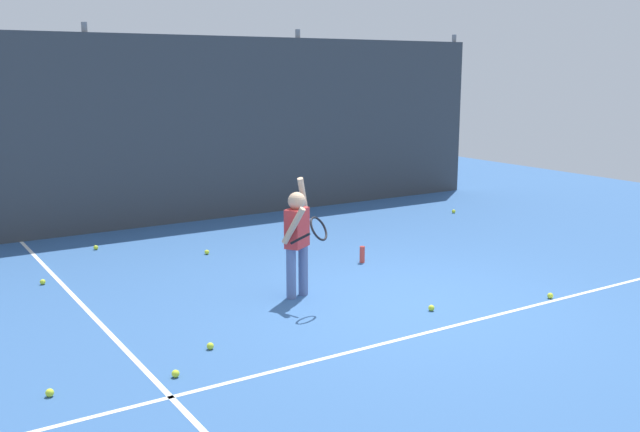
{
  "coord_description": "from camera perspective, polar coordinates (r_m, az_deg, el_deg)",
  "views": [
    {
      "loc": [
        -4.85,
        -5.96,
        2.53
      ],
      "look_at": [
        -0.44,
        0.99,
        0.85
      ],
      "focal_mm": 40.3,
      "sensor_mm": 36.0,
      "label": 1
    }
  ],
  "objects": [
    {
      "name": "ground_plane",
      "position": [
        8.09,
        6.44,
        -6.76
      ],
      "size": [
        20.0,
        20.0,
        0.0
      ],
      "primitive_type": "plane",
      "color": "#335B93"
    },
    {
      "name": "court_line_baseline",
      "position": [
        7.46,
        10.8,
        -8.5
      ],
      "size": [
        9.0,
        0.05,
        0.0
      ],
      "primitive_type": "cube",
      "color": "white",
      "rests_on": "ground"
    },
    {
      "name": "court_line_sideline",
      "position": [
        7.63,
        -16.9,
        -8.35
      ],
      "size": [
        0.05,
        9.0,
        0.0
      ],
      "primitive_type": "cube",
      "color": "white",
      "rests_on": "ground"
    },
    {
      "name": "back_fence_windscreen",
      "position": [
        12.31,
        -9.16,
        6.79
      ],
      "size": [
        11.53,
        0.08,
        3.08
      ],
      "primitive_type": "cube",
      "color": "#383D42",
      "rests_on": "ground"
    },
    {
      "name": "fence_post_1",
      "position": [
        11.75,
        -17.74,
        6.54
      ],
      "size": [
        0.09,
        0.09,
        3.23
      ],
      "primitive_type": "cylinder",
      "color": "slate",
      "rests_on": "ground"
    },
    {
      "name": "fence_post_2",
      "position": [
        13.2,
        -1.74,
        7.58
      ],
      "size": [
        0.09,
        0.09,
        3.23
      ],
      "primitive_type": "cylinder",
      "color": "slate",
      "rests_on": "ground"
    },
    {
      "name": "fence_post_3",
      "position": [
        15.45,
        10.39,
        7.97
      ],
      "size": [
        0.09,
        0.09,
        3.23
      ],
      "primitive_type": "cylinder",
      "color": "slate",
      "rests_on": "ground"
    },
    {
      "name": "tennis_player",
      "position": [
        8.01,
        -1.77,
        -1.49
      ],
      "size": [
        0.5,
        0.83,
        1.35
      ],
      "rotation": [
        0.0,
        0.0,
        0.56
      ],
      "color": "slate",
      "rests_on": "ground"
    },
    {
      "name": "water_bottle",
      "position": [
        9.61,
        3.37,
        -3.07
      ],
      "size": [
        0.07,
        0.07,
        0.22
      ],
      "primitive_type": "cylinder",
      "color": "#D83F33",
      "rests_on": "ground"
    },
    {
      "name": "tennis_ball_0",
      "position": [
        10.77,
        -17.38,
        -2.4
      ],
      "size": [
        0.07,
        0.07,
        0.07
      ],
      "primitive_type": "sphere",
      "color": "#CCE033",
      "rests_on": "ground"
    },
    {
      "name": "tennis_ball_1",
      "position": [
        7.82,
        8.84,
        -7.22
      ],
      "size": [
        0.07,
        0.07,
        0.07
      ],
      "primitive_type": "sphere",
      "color": "#CCE033",
      "rests_on": "ground"
    },
    {
      "name": "tennis_ball_2",
      "position": [
        6.8,
        -8.71,
        -10.17
      ],
      "size": [
        0.07,
        0.07,
        0.07
      ],
      "primitive_type": "sphere",
      "color": "#CCE033",
      "rests_on": "ground"
    },
    {
      "name": "tennis_ball_3",
      "position": [
        6.27,
        -11.4,
        -12.17
      ],
      "size": [
        0.07,
        0.07,
        0.07
      ],
      "primitive_type": "sphere",
      "color": "#CCE033",
      "rests_on": "ground"
    },
    {
      "name": "tennis_ball_4",
      "position": [
        8.54,
        17.82,
        -6.05
      ],
      "size": [
        0.07,
        0.07,
        0.07
      ],
      "primitive_type": "sphere",
      "color": "#CCE033",
      "rests_on": "ground"
    },
    {
      "name": "tennis_ball_5",
      "position": [
        6.2,
        -20.68,
        -13.0
      ],
      "size": [
        0.07,
        0.07,
        0.07
      ],
      "primitive_type": "sphere",
      "color": "#CCE033",
      "rests_on": "ground"
    },
    {
      "name": "tennis_ball_6",
      "position": [
        9.26,
        -21.16,
        -4.9
      ],
      "size": [
        0.07,
        0.07,
        0.07
      ],
      "primitive_type": "sphere",
      "color": "#CCE033",
      "rests_on": "ground"
    },
    {
      "name": "tennis_ball_7",
      "position": [
        10.15,
        -8.97,
        -2.85
      ],
      "size": [
        0.07,
        0.07,
        0.07
      ],
      "primitive_type": "sphere",
      "color": "#CCE033",
      "rests_on": "ground"
    },
    {
      "name": "tennis_ball_8",
      "position": [
        13.11,
        10.57,
        0.37
      ],
      "size": [
        0.07,
        0.07,
        0.07
      ],
      "primitive_type": "sphere",
      "color": "#CCE033",
      "rests_on": "ground"
    }
  ]
}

